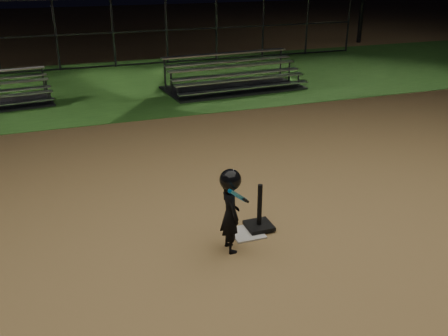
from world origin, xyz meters
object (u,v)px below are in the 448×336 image
(home_plate, at_px, (247,233))
(batting_tee, at_px, (259,220))
(child_batter, at_px, (230,208))
(bleacher_right, at_px, (234,83))

(home_plate, xyz_separation_m, batting_tee, (0.22, 0.07, 0.14))
(batting_tee, xyz_separation_m, child_batter, (-0.60, -0.38, 0.49))
(bleacher_right, bearing_deg, child_batter, -115.11)
(bleacher_right, bearing_deg, batting_tee, -112.29)
(home_plate, xyz_separation_m, child_batter, (-0.38, -0.31, 0.63))
(home_plate, relative_size, batting_tee, 0.64)
(batting_tee, relative_size, child_batter, 0.58)
(batting_tee, bearing_deg, home_plate, -162.91)
(batting_tee, height_order, child_batter, child_batter)
(child_batter, bearing_deg, batting_tee, -58.88)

